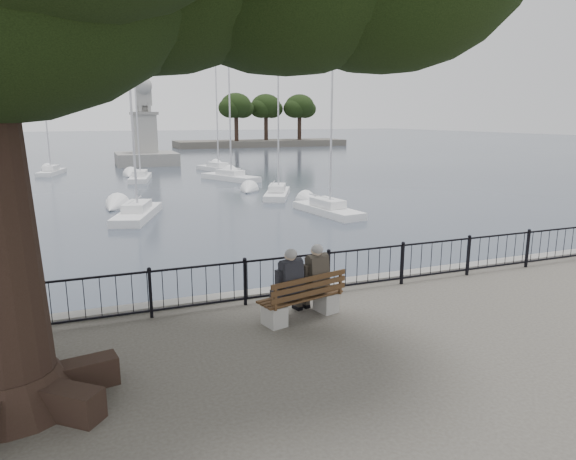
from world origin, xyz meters
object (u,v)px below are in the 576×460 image
person_left (287,287)px  lion_monument (146,143)px  person_right (312,281)px  bench (302,303)px

person_left → lion_monument: (2.48, 48.57, 0.63)m
person_left → person_right: same height
person_left → person_right: bearing=14.1°
bench → lion_monument: lion_monument is taller
person_left → bench: bearing=-4.1°
bench → person_left: bearing=175.9°
bench → person_right: bearing=31.6°
person_right → lion_monument: 48.45m
person_left → person_right: size_ratio=1.00×
bench → lion_monument: size_ratio=0.21×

